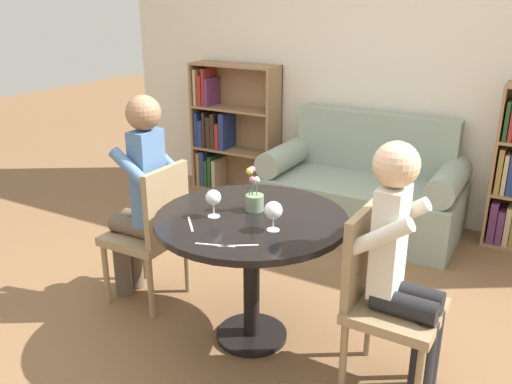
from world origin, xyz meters
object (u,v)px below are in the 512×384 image
Objects in this scene: bookshelf_left at (227,131)px; person_left at (140,196)px; chair_left at (153,228)px; wine_glass_right at (273,211)px; person_right at (403,266)px; flower_vase at (254,198)px; couch at (362,192)px; chair_right at (382,294)px; wine_glass_left at (213,198)px.

person_left is (0.67, -2.02, 0.11)m from bookshelf_left.
chair_left is 0.98m from wine_glass_right.
person_right is 5.19× the size of flower_vase.
couch is at bearing 157.57° from chair_left.
bookshelf_left reaches higher than chair_right.
chair_right is (0.72, -1.81, 0.18)m from couch.
wine_glass_left is at bearing -58.81° from bookshelf_left.
bookshelf_left is 1.00× the size of person_right.
bookshelf_left reaches higher than flower_vase.
bookshelf_left is 3.03m from chair_right.
person_left is (-1.53, 0.06, 0.20)m from chair_right.
chair_right is 0.65m from wine_glass_right.
couch is at bearing 84.94° from wine_glass_left.
wine_glass_right is at bearing 99.18° from person_right.
chair_right is 0.69× the size of person_left.
wine_glass_left is at bearing -179.97° from wine_glass_right.
wine_glass_right is (-0.63, -0.09, 0.17)m from person_right.
person_right is 1.00m from wine_glass_left.
person_left is 0.79m from flower_vase.
person_left is (-0.81, -1.75, 0.38)m from couch.
couch is at bearing 22.90° from chair_right.
bookshelf_left reaches higher than chair_left.
wine_glass_right is (1.66, -2.17, 0.25)m from bookshelf_left.
chair_right is 5.98× the size of wine_glass_right.
couch is at bearing 25.22° from person_right.
wine_glass_left is 0.35m from wine_glass_right.
chair_right is at bearing 5.87° from wine_glass_left.
bookshelf_left is 2.55m from wine_glass_left.
bookshelf_left reaches higher than wine_glass_right.
wine_glass_right is at bearing -84.52° from couch.
person_right is at bearing 87.64° from chair_left.
wine_glass_right is (0.35, 0.00, -0.00)m from wine_glass_left.
chair_right is (2.20, -2.08, -0.09)m from bookshelf_left.
chair_left reaches higher than wine_glass_right.
person_left is at bearing 88.94° from person_right.
chair_left is 0.72× the size of person_right.
chair_right is 0.96m from wine_glass_left.
wine_glass_left is (-0.17, -1.90, 0.53)m from couch.
wine_glass_left is at bearing -95.06° from couch.
chair_right is 3.76× the size of flower_vase.
person_left reaches higher than flower_vase.
bookshelf_left is 1.38× the size of chair_left.
chair_left is 0.76m from flower_vase.
person_right reaches higher than wine_glass_right.
wine_glass_left is (1.31, -2.17, 0.26)m from bookshelf_left.
person_right is at bearing 8.03° from wine_glass_right.
couch is 1.97m from person_left.
bookshelf_left is at bearing 47.84° from chair_right.
chair_right reaches higher than wine_glass_left.
flower_vase reaches higher than wine_glass_right.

